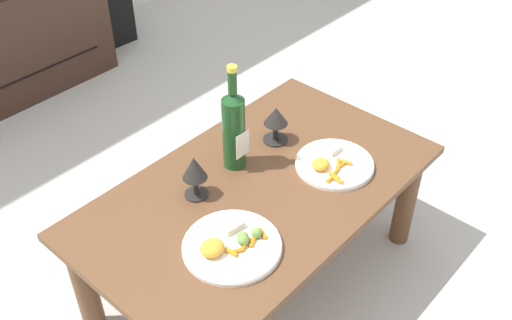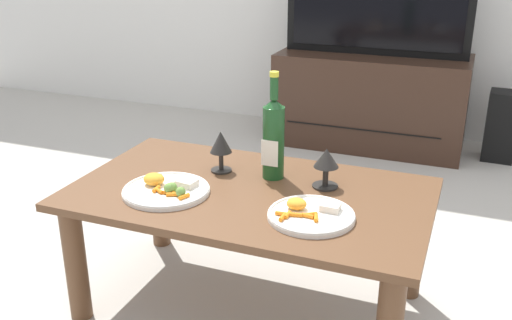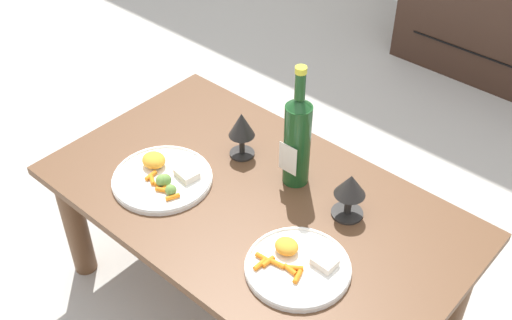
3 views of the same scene
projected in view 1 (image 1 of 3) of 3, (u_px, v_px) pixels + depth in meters
ground_plane at (258, 278)px, 2.06m from camera, size 6.40×6.40×0.00m
dining_table at (258, 205)px, 1.84m from camera, size 1.12×0.65×0.43m
floor_speaker at (113, 8)px, 3.31m from camera, size 0.17×0.17×0.39m
wine_bottle at (234, 127)px, 1.79m from camera, size 0.07×0.07×0.35m
goblet_left at (194, 170)px, 1.70m from camera, size 0.07×0.07×0.14m
goblet_right at (276, 119)px, 1.92m from camera, size 0.08×0.08×0.13m
dinner_plate_left at (232, 245)px, 1.59m from camera, size 0.27×0.27×0.05m
dinner_plate_right at (334, 164)px, 1.86m from camera, size 0.25×0.25×0.04m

